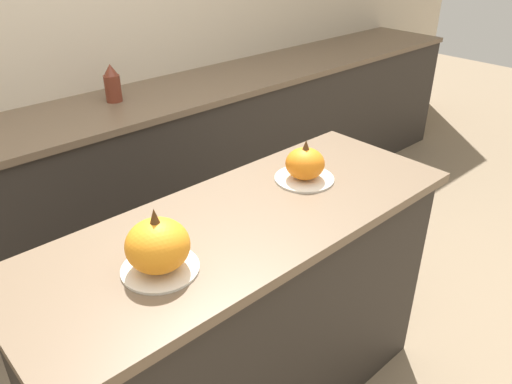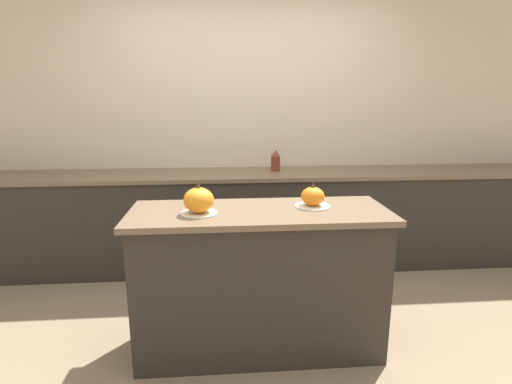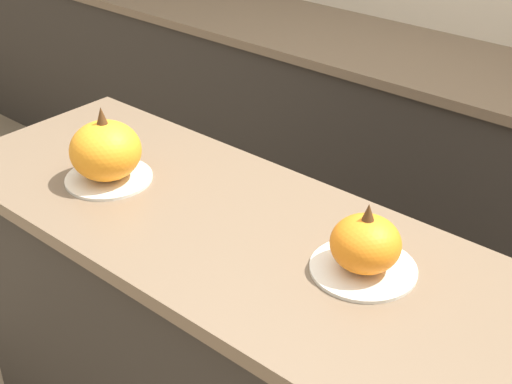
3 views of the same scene
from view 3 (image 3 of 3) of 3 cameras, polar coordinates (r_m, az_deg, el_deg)
kitchen_island at (r=1.87m, az=-2.07°, el=-14.13°), size 1.54×0.57×0.91m
back_counter at (r=2.77m, az=16.29°, el=0.62°), size 6.00×0.60×0.89m
pumpkin_cake_left at (r=1.76m, az=-11.92°, el=3.12°), size 0.21×0.21×0.19m
pumpkin_cake_right at (r=1.42m, az=8.73°, el=-4.36°), size 0.22×0.22×0.16m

